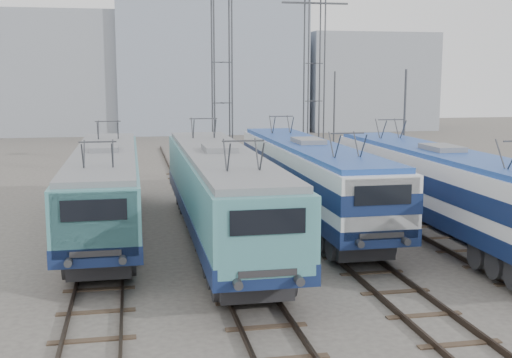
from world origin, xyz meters
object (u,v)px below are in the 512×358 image
object	(u,v)px
locomotive_center_left	(220,188)
catenary_tower_west	(222,76)
catenary_tower_east	(314,76)
mast_mid	(404,136)
locomotive_center_right	(309,173)
mast_rear	(334,121)
locomotive_far_left	(105,184)
locomotive_far_right	(443,184)

from	to	relation	value
locomotive_center_left	catenary_tower_west	distance (m)	16.01
catenary_tower_east	mast_mid	size ratio (longest dim) A/B	1.71
locomotive_center_right	mast_rear	distance (m)	17.30
locomotive_far_left	locomotive_center_left	xyz separation A→B (m)	(4.50, -2.60, 0.11)
locomotive_far_right	catenary_tower_east	bearing A→B (deg)	90.79
locomotive_center_right	mast_rear	size ratio (longest dim) A/B	2.54
locomotive_center_left	catenary_tower_east	xyz separation A→B (m)	(8.75, 17.24, 4.37)
catenary_tower_east	mast_mid	bearing A→B (deg)	-78.14
catenary_tower_east	mast_mid	xyz separation A→B (m)	(2.10, -10.00, -3.14)
locomotive_center_left	catenary_tower_west	world-z (taller)	catenary_tower_west
locomotive_center_right	catenary_tower_east	size ratio (longest dim) A/B	1.48
mast_mid	locomotive_far_right	bearing A→B (deg)	-102.90
locomotive_center_left	locomotive_far_left	bearing A→B (deg)	150.02
locomotive_center_left	locomotive_far_right	size ratio (longest dim) A/B	1.02
locomotive_far_left	mast_mid	world-z (taller)	mast_mid
catenary_tower_east	locomotive_center_left	bearing A→B (deg)	-116.91
catenary_tower_west	mast_mid	distance (m)	12.16
locomotive_center_left	locomotive_center_right	bearing A→B (deg)	35.32
mast_rear	locomotive_center_right	bearing A→B (deg)	-111.59
catenary_tower_west	locomotive_far_right	bearing A→B (deg)	-67.23
locomotive_center_right	mast_mid	world-z (taller)	mast_mid
locomotive_center_right	mast_rear	world-z (taller)	mast_rear
locomotive_center_right	mast_mid	bearing A→B (deg)	32.53
locomotive_center_right	locomotive_far_right	distance (m)	6.04
locomotive_center_left	mast_mid	bearing A→B (deg)	33.71
locomotive_far_right	catenary_tower_west	distance (m)	17.97
locomotive_center_left	locomotive_far_right	distance (m)	9.04
locomotive_far_left	catenary_tower_east	size ratio (longest dim) A/B	1.45
locomotive_center_left	catenary_tower_west	bearing A→B (deg)	81.60
mast_mid	locomotive_far_left	bearing A→B (deg)	-163.17
locomotive_far_right	catenary_tower_east	world-z (taller)	catenary_tower_east
locomotive_far_right	catenary_tower_east	size ratio (longest dim) A/B	1.49
catenary_tower_west	mast_rear	bearing A→B (deg)	24.94
catenary_tower_west	catenary_tower_east	distance (m)	6.80
mast_mid	catenary_tower_west	bearing A→B (deg)	137.07
mast_mid	mast_rear	world-z (taller)	same
locomotive_far_right	mast_rear	xyz separation A→B (m)	(1.85, 20.08, 1.21)
locomotive_far_right	locomotive_center_right	bearing A→B (deg)	138.17
locomotive_center_left	catenary_tower_west	xyz separation A→B (m)	(2.25, 15.24, 4.37)
locomotive_center_left	mast_mid	size ratio (longest dim) A/B	2.61
locomotive_far_right	mast_mid	world-z (taller)	mast_mid
locomotive_center_left	locomotive_far_right	bearing A→B (deg)	-5.32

